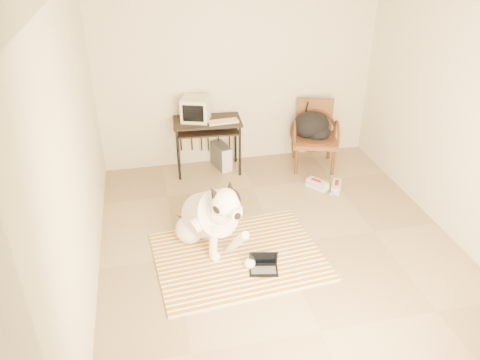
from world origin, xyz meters
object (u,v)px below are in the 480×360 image
object	(u,v)px
laptop	(263,265)
crt_monitor	(196,109)
dog	(210,217)
rattan_chair	(314,135)
computer_desk	(208,128)
backpack	(313,126)
pc_tower	(222,156)

from	to	relation	value
laptop	crt_monitor	bearing A→B (deg)	98.66
dog	rattan_chair	xyz separation A→B (m)	(1.81, 1.66, 0.10)
dog	laptop	xyz separation A→B (m)	(0.47, -0.55, -0.31)
dog	laptop	distance (m)	0.79
rattan_chair	computer_desk	bearing A→B (deg)	175.36
laptop	dog	bearing A→B (deg)	130.49
backpack	rattan_chair	bearing A→B (deg)	16.14
dog	computer_desk	xyz separation A→B (m)	(0.25, 1.79, 0.29)
computer_desk	crt_monitor	xyz separation A→B (m)	(-0.15, 0.05, 0.27)
crt_monitor	rattan_chair	xyz separation A→B (m)	(1.70, -0.18, -0.47)
laptop	pc_tower	distance (m)	2.39
laptop	pc_tower	size ratio (longest dim) A/B	0.79
computer_desk	crt_monitor	size ratio (longest dim) A/B	2.13
rattan_chair	backpack	distance (m)	0.15
laptop	rattan_chair	world-z (taller)	rattan_chair
laptop	rattan_chair	xyz separation A→B (m)	(1.34, 2.21, 0.41)
dog	laptop	size ratio (longest dim) A/B	3.47
pc_tower	rattan_chair	xyz separation A→B (m)	(1.35, -0.17, 0.30)
laptop	crt_monitor	xyz separation A→B (m)	(-0.36, 2.39, 0.88)
dog	pc_tower	world-z (taller)	dog
pc_tower	backpack	world-z (taller)	backpack
laptop	rattan_chair	distance (m)	2.62
computer_desk	rattan_chair	size ratio (longest dim) A/B	1.02
pc_tower	backpack	xyz separation A→B (m)	(1.31, -0.19, 0.44)
pc_tower	backpack	bearing A→B (deg)	-8.04
computer_desk	backpack	distance (m)	1.52
computer_desk	rattan_chair	distance (m)	1.57
computer_desk	dog	bearing A→B (deg)	-98.07
dog	pc_tower	xyz separation A→B (m)	(0.46, 1.84, -0.20)
crt_monitor	rattan_chair	world-z (taller)	crt_monitor
computer_desk	crt_monitor	world-z (taller)	crt_monitor
laptop	crt_monitor	world-z (taller)	crt_monitor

